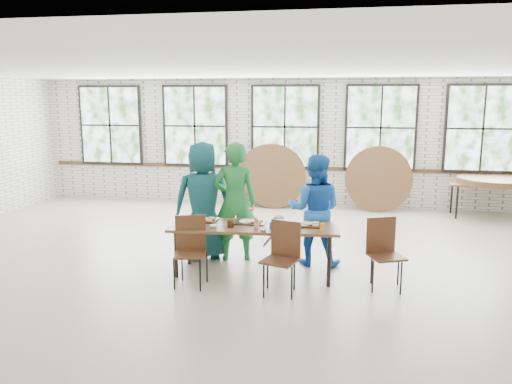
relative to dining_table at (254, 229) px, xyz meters
The scene contains 13 objects.
room 5.10m from the dining_table, 91.54° to the left, with size 12.00×12.00×12.00m.
dining_table is the anchor object (origin of this frame).
chair_near_left 0.95m from the dining_table, 148.35° to the right, with size 0.51×0.50×0.95m.
chair_near_right 0.76m from the dining_table, 50.26° to the right, with size 0.53×0.52×0.95m.
chair_spare 1.81m from the dining_table, ahead, with size 0.54×0.54×0.95m.
adult_teal 1.16m from the dining_table, 145.14° to the left, with size 0.92×0.60×1.88m, color #175B54.
adult_green 0.81m from the dining_table, 122.86° to the left, with size 0.68×0.45×1.88m, color #1F7633.
toddler 0.77m from the dining_table, 67.28° to the left, with size 0.48×0.28×0.75m, color #161647.
adult_blue 1.07m from the dining_table, 38.14° to the left, with size 0.83×0.65×1.71m, color blue.
storage_table 6.24m from the dining_table, 44.70° to the left, with size 1.86×0.91×0.74m.
tabletop_clutter 0.11m from the dining_table, 16.73° to the right, with size 2.03×0.64×0.11m.
round_tops_stacked 6.24m from the dining_table, 44.70° to the left, with size 1.50×1.50×0.13m.
round_tops_leaning 4.67m from the dining_table, 84.90° to the left, with size 4.01×0.42×1.48m.
Camera 1 is at (1.34, -7.36, 2.52)m, focal length 35.00 mm.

